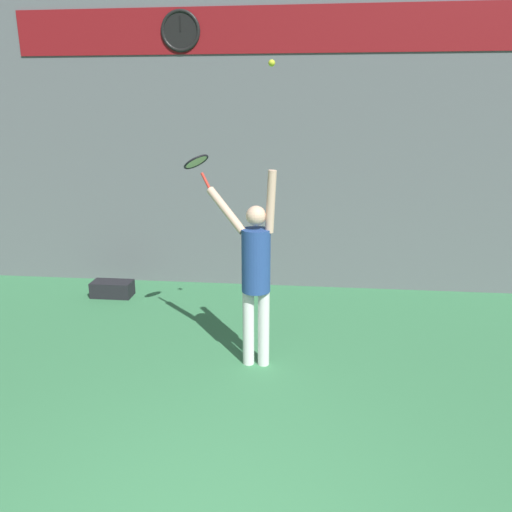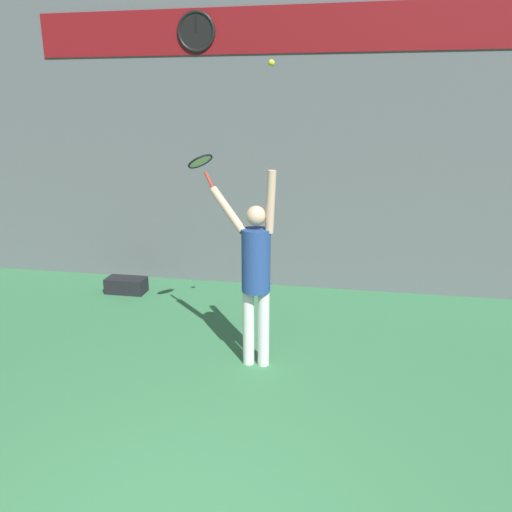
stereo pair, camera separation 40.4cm
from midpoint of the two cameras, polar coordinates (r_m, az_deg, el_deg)
name	(u,v)px [view 1 (the left image)]	position (r m, az deg, el deg)	size (l,w,h in m)	color
back_wall	(267,131)	(7.93, -0.28, 14.07)	(18.00, 0.10, 5.00)	slate
sponsor_banner	(267,30)	(7.95, -0.35, 24.47)	(7.63, 0.02, 0.65)	maroon
scoreboard_clock	(180,31)	(8.17, -10.17, 24.01)	(0.59, 0.05, 0.59)	black
tennis_player	(255,270)	(5.45, -2.20, -1.61)	(0.84, 0.55, 2.23)	white
tennis_racket	(197,164)	(5.76, -8.79, 10.39)	(0.38, 0.40, 0.40)	red
tennis_ball	(272,63)	(5.16, -0.59, 21.20)	(0.07, 0.07, 0.07)	#CCDB2D
equipment_bag	(112,289)	(8.20, -17.46, -3.62)	(0.62, 0.32, 0.24)	black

